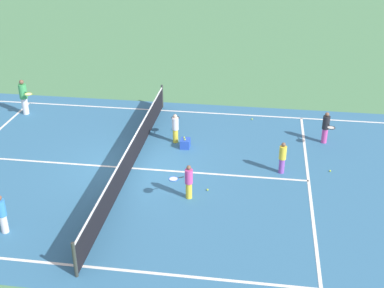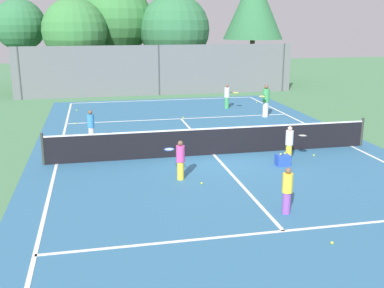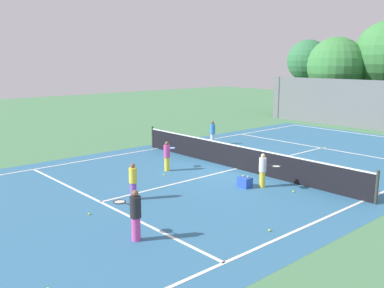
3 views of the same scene
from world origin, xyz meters
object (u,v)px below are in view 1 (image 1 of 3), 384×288
Objects in this scene: player_0 at (2,214)px; tennis_ball_6 at (208,190)px; player_6 at (175,128)px; tennis_ball_0 at (173,129)px; player_2 at (326,127)px; player_3 at (282,157)px; player_4 at (188,181)px; tennis_ball_1 at (252,119)px; player_5 at (24,97)px; ball_crate at (185,143)px; tennis_ball_2 at (330,171)px.

player_0 is 6.59m from tennis_ball_6.
player_6 is at bearing -30.94° from player_0.
player_2 is at bearing -92.86° from tennis_ball_0.
player_4 is at bearing 124.86° from player_3.
player_5 is at bearing 94.51° from tennis_ball_1.
player_0 reaches higher than ball_crate.
player_2 is at bearing -44.90° from player_4.
tennis_ball_0 is at bearing 115.50° from tennis_ball_1.
player_3 is at bearing -55.14° from player_4.
player_0 is 0.79× the size of player_5.
ball_crate is at bearing 68.44° from player_3.
tennis_ball_2 is (-2.37, -0.02, -0.65)m from player_2.
player_5 reaches higher than tennis_ball_2.
player_5 is at bearing 58.98° from tennis_ball_6.
tennis_ball_6 is at bearing -121.02° from player_5.
tennis_ball_6 is (-3.52, -1.71, -0.61)m from player_6.
player_3 is at bearing 100.24° from tennis_ball_2.
tennis_ball_6 is at bearing -157.96° from ball_crate.
player_2 is at bearing 0.59° from tennis_ball_2.
player_0 reaches higher than tennis_ball_1.
player_4 is (-4.84, 4.83, -0.05)m from player_2.
tennis_ball_2 is (5.11, -10.00, -0.62)m from player_0.
tennis_ball_1 is (4.58, 1.23, -0.59)m from player_3.
player_6 is at bearing -104.40° from player_5.
tennis_ball_6 is (-4.61, -2.02, 0.00)m from tennis_ball_0.
ball_crate is (-2.29, -7.69, -0.66)m from player_5.
player_2 is 13.22m from player_5.
player_0 is 7.82m from player_6.
player_6 is 18.56× the size of tennis_ball_0.
player_6 is at bearing 75.03° from tennis_ball_2.
player_2 is 3.57m from tennis_ball_1.
player_2 is at bearing -32.87° from player_3.
tennis_ball_2 is at bearing -144.91° from tennis_ball_1.
player_3 reaches higher than ball_crate.
player_4 is 3.72m from ball_crate.
player_6 is at bearing -164.31° from tennis_ball_0.
player_2 is 1.08× the size of player_6.
player_4 reaches higher than tennis_ball_2.
tennis_ball_2 is at bearing -113.16° from tennis_ball_0.
player_3 is 0.75× the size of player_5.
tennis_ball_1 is at bearing -36.80° from player_0.
tennis_ball_6 is (-6.18, 1.27, 0.00)m from tennis_ball_1.
tennis_ball_2 is at bearing -104.97° from player_6.
tennis_ball_6 is (-4.30, 4.24, -0.65)m from player_2.
player_4 is 18.58× the size of tennis_ball_6.
player_4 is 18.58× the size of tennis_ball_1.
player_3 is at bearing -59.81° from player_0.
player_3 is at bearing -57.34° from tennis_ball_6.
ball_crate is (-0.44, -0.47, -0.46)m from player_6.
player_5 is 10.27m from tennis_ball_1.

